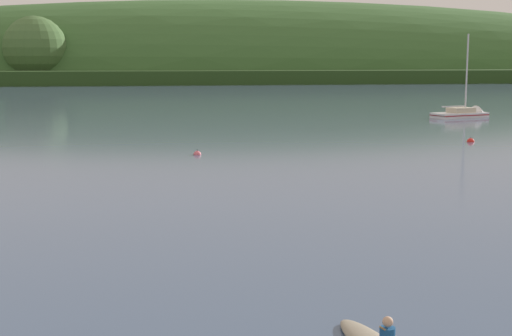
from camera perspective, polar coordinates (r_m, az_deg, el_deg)
name	(u,v)px	position (r m, az deg, el deg)	size (l,w,h in m)	color
far_shoreline_hill	(250,78)	(225.06, -0.46, 7.03)	(430.94, 113.76, 47.28)	#27431B
sailboat_midwater_white	(466,116)	(79.23, 16.15, 3.96)	(6.95, 3.74, 9.67)	white
mooring_buoy_off_fishing_boat	(471,142)	(55.77, 16.46, 1.98)	(0.55, 0.55, 0.63)	red
mooring_buoy_far_upstream	(197,155)	(46.42, -4.62, 1.04)	(0.50, 0.50, 0.58)	#E06675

